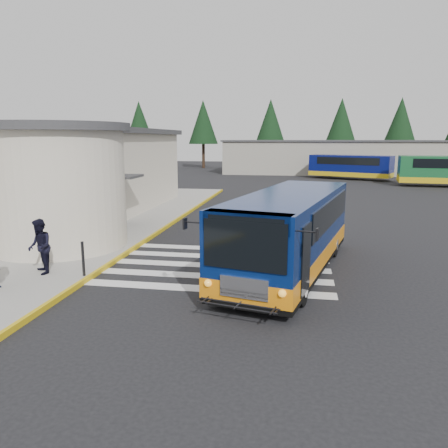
% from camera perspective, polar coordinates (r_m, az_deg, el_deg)
% --- Properties ---
extents(ground, '(140.00, 140.00, 0.00)m').
position_cam_1_polar(ground, '(15.97, 1.00, -4.75)').
color(ground, black).
rests_on(ground, ground).
extents(sidewalk, '(10.00, 34.00, 0.15)m').
position_cam_1_polar(sidewalk, '(22.69, -20.43, -0.51)').
color(sidewalk, gray).
rests_on(sidewalk, ground).
extents(curb_strip, '(0.12, 34.00, 0.16)m').
position_cam_1_polar(curb_strip, '(20.67, -8.46, -0.99)').
color(curb_strip, gold).
rests_on(curb_strip, ground).
extents(station_building, '(12.70, 18.70, 4.80)m').
position_cam_1_polar(station_building, '(25.78, -21.14, 6.36)').
color(station_building, beige).
rests_on(station_building, ground).
extents(crosswalk, '(8.00, 5.35, 0.01)m').
position_cam_1_polar(crosswalk, '(15.29, -1.32, -5.45)').
color(crosswalk, silver).
rests_on(crosswalk, ground).
extents(depot_building, '(26.40, 8.40, 4.20)m').
position_cam_1_polar(depot_building, '(57.35, 13.55, 8.52)').
color(depot_building, gray).
rests_on(depot_building, ground).
extents(tree_line, '(58.40, 4.40, 10.00)m').
position_cam_1_polar(tree_line, '(65.36, 13.54, 12.89)').
color(tree_line, black).
rests_on(tree_line, ground).
extents(transit_bus, '(4.77, 9.58, 2.63)m').
position_cam_1_polar(transit_bus, '(14.49, 8.52, -1.40)').
color(transit_bus, '#071B54').
rests_on(transit_bus, ground).
extents(pedestrian_b, '(1.05, 1.08, 1.75)m').
position_cam_1_polar(pedestrian_b, '(14.88, -22.93, -2.74)').
color(pedestrian_b, black).
rests_on(pedestrian_b, sidewalk).
extents(bollard, '(0.09, 0.09, 1.09)m').
position_cam_1_polar(bollard, '(14.26, -17.92, -4.34)').
color(bollard, black).
rests_on(bollard, sidewalk).
extents(far_bus_a, '(8.95, 5.75, 2.25)m').
position_cam_1_polar(far_bus_a, '(49.84, 16.19, 7.31)').
color(far_bus_a, '#060E50').
rests_on(far_bus_a, ground).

